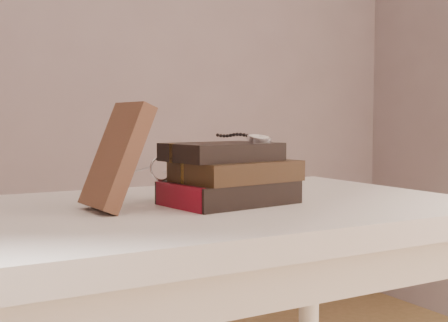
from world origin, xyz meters
TOP-DOWN VIEW (x-y plane):
  - table at (0.00, 0.35)m, footprint 1.00×0.60m
  - book_stack at (0.06, 0.33)m, footprint 0.24×0.17m
  - journal at (-0.13, 0.35)m, footprint 0.10×0.12m
  - pocket_watch at (0.12, 0.33)m, footprint 0.05×0.15m
  - eyeglasses at (-0.02, 0.39)m, footprint 0.10×0.11m

SIDE VIEW (x-z plane):
  - table at x=0.00m, z-range 0.28..1.03m
  - book_stack at x=0.06m, z-range 0.75..0.85m
  - eyeglasses at x=-0.02m, z-range 0.79..0.83m
  - journal at x=-0.13m, z-range 0.75..0.92m
  - pocket_watch at x=0.12m, z-range 0.85..0.87m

